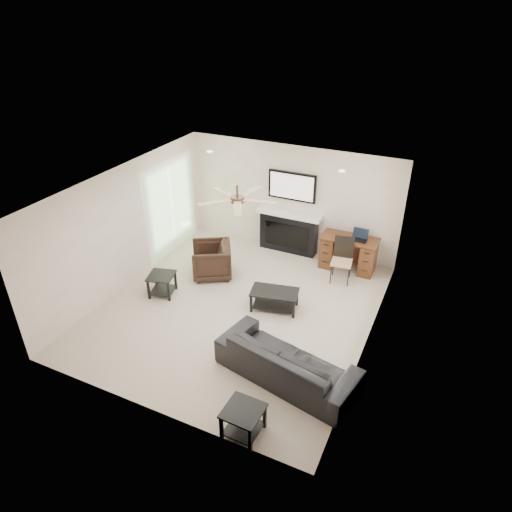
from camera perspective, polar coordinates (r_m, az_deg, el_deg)
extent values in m
plane|color=#C5B39E|center=(8.94, -2.35, -6.56)|extent=(5.50, 5.50, 0.00)
cube|color=white|center=(7.72, -2.73, 8.53)|extent=(5.00, 5.50, 0.04)
cube|color=beige|center=(10.52, 4.40, 7.13)|extent=(5.00, 0.04, 2.50)
cube|color=beige|center=(6.39, -14.09, -10.65)|extent=(5.00, 0.04, 2.50)
cube|color=beige|center=(9.55, -16.00, 3.55)|extent=(0.04, 5.50, 2.50)
cube|color=beige|center=(7.59, 14.53, -3.52)|extent=(0.04, 5.50, 2.50)
cube|color=white|center=(7.69, 14.31, -3.19)|extent=(0.04, 5.10, 2.40)
cube|color=#93BC89|center=(10.71, -10.50, 5.96)|extent=(0.04, 1.80, 2.10)
cylinder|color=#382619|center=(7.90, -2.35, 7.09)|extent=(1.40, 1.40, 0.30)
imported|color=black|center=(7.33, 3.95, -12.97)|extent=(2.41, 1.34, 0.67)
imported|color=black|center=(9.79, -5.59, -0.51)|extent=(1.11, 1.10, 0.75)
cube|color=black|center=(8.82, 2.31, -5.50)|extent=(0.98, 0.67, 0.40)
cube|color=black|center=(6.65, -1.59, -19.97)|extent=(0.53, 0.53, 0.45)
cube|color=black|center=(9.41, -11.65, -3.50)|extent=(0.61, 0.61, 0.45)
cube|color=black|center=(10.48, 4.16, 5.29)|extent=(1.52, 0.34, 1.91)
cube|color=#3C220F|center=(10.19, 11.45, 0.33)|extent=(1.22, 0.56, 0.76)
cube|color=black|center=(9.67, 10.67, -0.59)|extent=(0.48, 0.50, 0.97)
cube|color=black|center=(9.90, 12.82, 2.52)|extent=(0.33, 0.24, 0.23)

